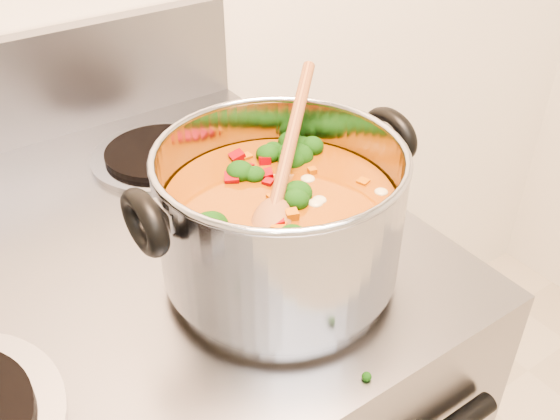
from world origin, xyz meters
name	(u,v)px	position (x,y,z in m)	size (l,w,h in m)	color
stockpot	(280,215)	(0.19, 1.01, 1.00)	(0.32, 0.26, 0.16)	#9F9FA6
wooden_spoon	(282,176)	(0.20, 1.01, 1.04)	(0.20, 0.20, 0.10)	brown
cooktop_crumbs	(259,377)	(0.09, 0.90, 0.92)	(0.40, 0.11, 0.01)	black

